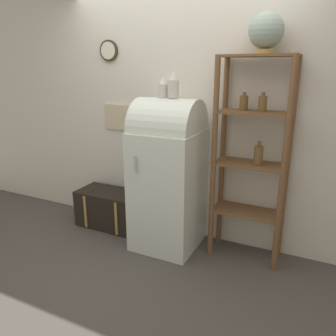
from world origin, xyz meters
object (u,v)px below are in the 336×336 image
at_px(refrigerator, 168,172).
at_px(suitcase_trunk, 111,209).
at_px(vase_left, 163,88).
at_px(vase_center, 173,85).
at_px(globe, 266,31).

xyz_separation_m(refrigerator, suitcase_trunk, (-0.78, 0.08, -0.58)).
distance_m(vase_left, vase_center, 0.12).
bearing_deg(vase_left, refrigerator, -12.60).
bearing_deg(vase_center, vase_left, 170.74).
distance_m(suitcase_trunk, vase_left, 1.57).
bearing_deg(globe, vase_left, -171.39).
height_order(refrigerator, globe, globe).
xyz_separation_m(vase_left, vase_center, (0.11, -0.02, 0.03)).
bearing_deg(refrigerator, suitcase_trunk, 173.99).
xyz_separation_m(refrigerator, vase_left, (-0.06, 0.01, 0.81)).
bearing_deg(refrigerator, globe, 10.05).
bearing_deg(globe, refrigerator, -169.95).
height_order(refrigerator, vase_center, vase_center).
height_order(refrigerator, suitcase_trunk, refrigerator).
height_order(vase_left, vase_center, vase_center).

